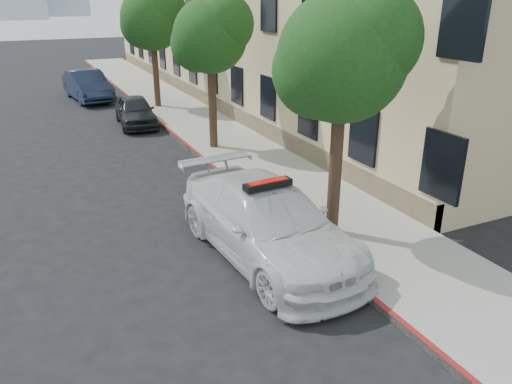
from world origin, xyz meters
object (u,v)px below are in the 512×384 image
Objects in this scene: traffic_cone at (267,185)px; fire_hydrant at (319,226)px; parked_car_far at (88,86)px; parked_car_mid at (135,111)px; police_car at (267,222)px.

fire_hydrant is at bearing -93.57° from traffic_cone.
traffic_cone is at bearing -88.28° from parked_car_far.
parked_car_far is (-1.09, 6.77, 0.14)m from parked_car_mid.
parked_car_far is 20.23m from fire_hydrant.
parked_car_far is at bearing 89.01° from police_car.
parked_car_mid is 10.38m from traffic_cone.
police_car is 13.16m from parked_car_mid.
police_car is 19.97m from parked_car_far.
fire_hydrant is 3.05m from traffic_cone.
parked_car_far is 6.12× the size of fire_hydrant.
parked_car_far is (-1.08, 19.94, -0.03)m from police_car.
police_car reaches higher than parked_car_far.
fire_hydrant is at bearing -90.08° from parked_car_far.
police_car is at bearing 153.07° from fire_hydrant.
parked_car_mid is 4.84× the size of fire_hydrant.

